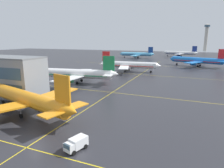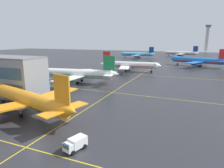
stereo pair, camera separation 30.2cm
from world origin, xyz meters
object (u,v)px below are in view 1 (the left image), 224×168
object	(u,v)px
airliner_distant_taxiway	(180,53)
service_truck_red_van	(76,144)
airliner_third_row	(129,65)
control_tower	(206,36)
airliner_front_gate	(26,99)
airliner_far_right_stand	(137,54)
airliner_far_left_stand	(197,60)
airliner_second_row	(76,74)

from	to	relation	value
airliner_distant_taxiway	service_truck_red_van	xyz separation A→B (m)	(-4.07, -204.70, -2.82)
airliner_third_row	control_tower	bearing A→B (deg)	77.89
airliner_front_gate	service_truck_red_van	world-z (taller)	airliner_front_gate
airliner_far_right_stand	control_tower	bearing A→B (deg)	65.65
airliner_far_left_stand	airliner_far_right_stand	xyz separation A→B (m)	(-56.36, 46.85, -0.39)
airliner_far_left_stand	airliner_distant_taxiway	world-z (taller)	airliner_far_left_stand
airliner_far_left_stand	service_truck_red_van	size ratio (longest dim) A/B	8.82
airliner_second_row	airliner_distant_taxiway	distance (m)	162.34
airliner_far_left_stand	airliner_far_right_stand	size ratio (longest dim) A/B	1.08
airliner_far_right_stand	control_tower	distance (m)	172.02
airliner_third_row	airliner_far_right_stand	size ratio (longest dim) A/B	1.02
airliner_front_gate	airliner_third_row	distance (m)	75.02
airliner_third_row	airliner_distant_taxiway	xyz separation A→B (m)	(21.62, 119.94, 0.08)
airliner_second_row	airliner_far_right_stand	bearing A→B (deg)	93.23
airliner_second_row	airliner_front_gate	bearing A→B (deg)	-76.91
airliner_second_row	airliner_far_left_stand	bearing A→B (deg)	57.86
airliner_second_row	service_truck_red_van	bearing A→B (deg)	-57.64
service_truck_red_van	control_tower	distance (m)	329.28
airliner_far_right_stand	service_truck_red_van	xyz separation A→B (m)	(36.07, -171.07, -2.68)
airliner_second_row	airliner_far_left_stand	xyz separation A→B (m)	(49.28, 78.45, 0.17)
airliner_third_row	control_tower	size ratio (longest dim) A/B	0.86
airliner_far_left_stand	airliner_distant_taxiway	size ratio (longest dim) A/B	1.04
airliner_front_gate	airliner_second_row	distance (m)	36.92
airliner_distant_taxiway	control_tower	size ratio (longest dim) A/B	0.88
airliner_second_row	control_tower	world-z (taller)	control_tower
service_truck_red_van	airliner_third_row	bearing A→B (deg)	101.69
airliner_second_row	service_truck_red_van	size ratio (longest dim) A/B	8.63
airliner_front_gate	control_tower	bearing A→B (deg)	80.16
airliner_second_row	airliner_third_row	world-z (taller)	airliner_second_row
airliner_far_right_stand	airliner_third_row	bearing A→B (deg)	-77.89
airliner_distant_taxiway	control_tower	world-z (taller)	control_tower
airliner_third_row	airliner_far_right_stand	world-z (taller)	airliner_third_row
airliner_second_row	airliner_third_row	distance (m)	40.64
airliner_distant_taxiway	airliner_far_left_stand	bearing A→B (deg)	-78.61
airliner_front_gate	airliner_second_row	size ratio (longest dim) A/B	0.96
airliner_distant_taxiway	service_truck_red_van	world-z (taller)	airliner_distant_taxiway
airliner_third_row	airliner_far_left_stand	xyz separation A→B (m)	(37.83, 39.45, 0.33)
airliner_second_row	airliner_far_right_stand	xyz separation A→B (m)	(-7.07, 125.30, -0.22)
airliner_distant_taxiway	service_truck_red_van	size ratio (longest dim) A/B	8.46
airliner_front_gate	airliner_third_row	xyz separation A→B (m)	(3.09, 74.95, -0.03)
airliner_front_gate	airliner_distant_taxiway	distance (m)	196.45
airliner_front_gate	control_tower	xyz separation A→B (m)	(54.97, 316.84, 20.61)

